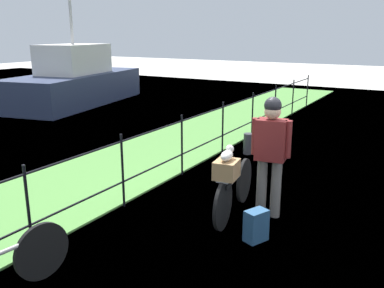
% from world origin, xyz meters
% --- Properties ---
extents(ground_plane, '(60.00, 60.00, 0.00)m').
position_xyz_m(ground_plane, '(0.00, 0.00, 0.00)').
color(ground_plane, beige).
extents(grass_strip, '(27.00, 2.40, 0.03)m').
position_xyz_m(grass_strip, '(0.00, 3.32, 0.01)').
color(grass_strip, '#569342').
rests_on(grass_strip, ground).
extents(iron_fence, '(18.04, 0.04, 1.11)m').
position_xyz_m(iron_fence, '(0.00, 2.08, 0.64)').
color(iron_fence, black).
rests_on(iron_fence, ground).
extents(bicycle_main, '(1.67, 0.29, 0.67)m').
position_xyz_m(bicycle_main, '(-0.25, 0.56, 0.35)').
color(bicycle_main, black).
rests_on(bicycle_main, ground).
extents(wooden_crate, '(0.38, 0.33, 0.24)m').
position_xyz_m(wooden_crate, '(-0.62, 0.51, 0.79)').
color(wooden_crate, '#A87F51').
rests_on(wooden_crate, bicycle_main).
extents(terrier_dog, '(0.32, 0.18, 0.18)m').
position_xyz_m(terrier_dog, '(-0.59, 0.51, 0.98)').
color(terrier_dog, silver).
rests_on(terrier_dog, wooden_crate).
extents(cyclist_person, '(0.31, 0.54, 1.68)m').
position_xyz_m(cyclist_person, '(-0.03, 0.14, 1.00)').
color(cyclist_person, slate).
rests_on(cyclist_person, ground).
extents(backpack_on_paving, '(0.33, 0.28, 0.40)m').
position_xyz_m(backpack_on_paving, '(-0.81, 0.00, 0.20)').
color(backpack_on_paving, '#28517A').
rests_on(backpack_on_paving, ground).
extents(mooring_bollard, '(0.20, 0.20, 0.44)m').
position_xyz_m(mooring_bollard, '(2.68, 1.58, 0.22)').
color(mooring_bollard, '#38383D').
rests_on(mooring_bollard, ground).
extents(moored_boat_near, '(6.18, 3.41, 3.70)m').
position_xyz_m(moored_boat_near, '(5.55, 9.51, 0.78)').
color(moored_boat_near, '#2D3856').
rests_on(moored_boat_near, ground).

